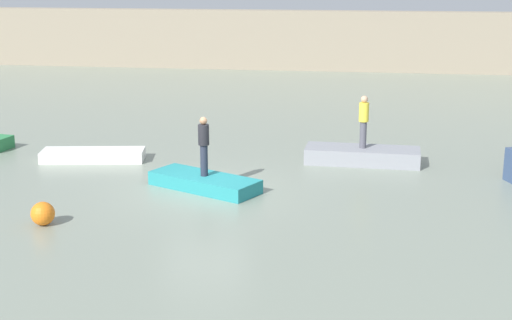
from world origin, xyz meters
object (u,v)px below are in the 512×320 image
at_px(rowboat_white, 93,155).
at_px(person_dark_shirt, 204,143).
at_px(mooring_buoy, 43,214).
at_px(rowboat_teal, 204,182).
at_px(rowboat_grey, 362,156).
at_px(person_yellow_shirt, 364,119).

xyz_separation_m(rowboat_white, person_dark_shirt, (4.40, -2.67, 1.19)).
height_order(rowboat_white, person_dark_shirt, person_dark_shirt).
bearing_deg(mooring_buoy, rowboat_teal, 47.68).
xyz_separation_m(rowboat_teal, person_dark_shirt, (-0.00, 0.00, 1.17)).
distance_m(rowboat_teal, mooring_buoy, 4.99).
bearing_deg(mooring_buoy, rowboat_white, 99.29).
distance_m(rowboat_white, rowboat_teal, 5.15).
bearing_deg(rowboat_teal, rowboat_white, 175.12).
distance_m(rowboat_grey, person_dark_shirt, 5.93).
xyz_separation_m(rowboat_white, rowboat_grey, (8.94, 0.98, 0.08)).
xyz_separation_m(rowboat_white, rowboat_teal, (4.40, -2.67, 0.02)).
height_order(rowboat_grey, person_yellow_shirt, person_yellow_shirt).
distance_m(rowboat_teal, person_dark_shirt, 1.17).
bearing_deg(person_yellow_shirt, rowboat_grey, 0.00).
bearing_deg(person_yellow_shirt, rowboat_teal, -141.23).
relative_size(rowboat_teal, person_yellow_shirt, 1.92).
xyz_separation_m(rowboat_teal, rowboat_grey, (4.54, 3.65, 0.06)).
bearing_deg(rowboat_white, mooring_buoy, -90.46).
height_order(rowboat_teal, person_dark_shirt, person_dark_shirt).
xyz_separation_m(rowboat_grey, mooring_buoy, (-7.90, -7.33, 0.04)).
xyz_separation_m(rowboat_grey, person_yellow_shirt, (0.00, 0.00, 1.23)).
bearing_deg(person_yellow_shirt, mooring_buoy, -137.12).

